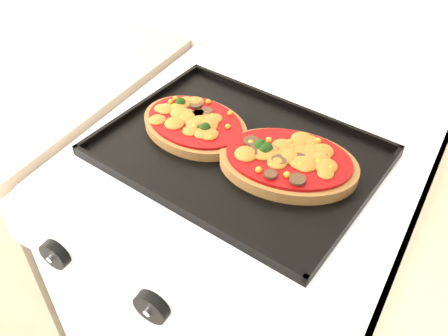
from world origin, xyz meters
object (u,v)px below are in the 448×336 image
Objects in this scene: pizza_left at (195,124)px; pizza_right at (288,161)px; stove at (246,292)px; baking_tray at (238,151)px.

pizza_left is 0.19m from pizza_right.
baking_tray is (-0.01, -0.03, 0.47)m from stove.
baking_tray is 0.09m from pizza_right.
pizza_right reaches higher than pizza_left.
pizza_right is at bearing 7.69° from baking_tray.
stove is 3.88× the size of pizza_right.
baking_tray is 2.23× the size of pizza_left.
pizza_left reaches higher than stove.
pizza_left is at bearing 176.99° from pizza_right.
pizza_right is (0.09, 0.00, 0.02)m from baking_tray.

